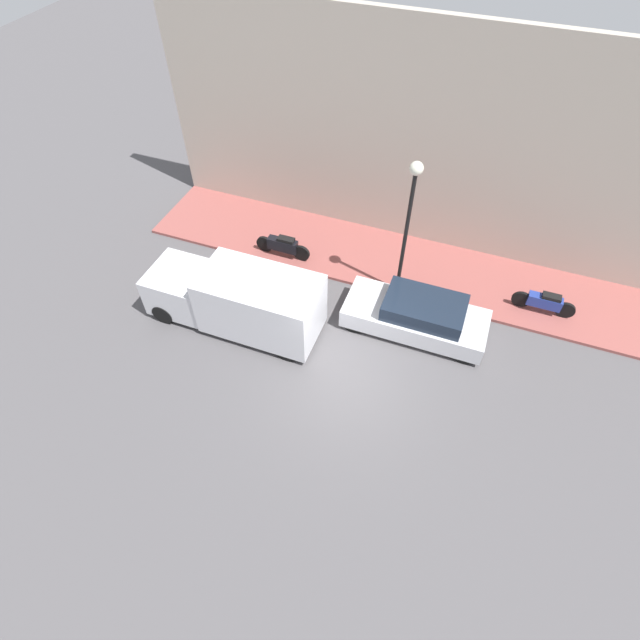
{
  "coord_description": "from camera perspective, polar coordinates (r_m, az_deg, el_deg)",
  "views": [
    {
      "loc": [
        -7.94,
        -2.2,
        11.78
      ],
      "look_at": [
        1.26,
        1.28,
        0.6
      ],
      "focal_mm": 28.0,
      "sensor_mm": 36.0,
      "label": 1
    }
  ],
  "objects": [
    {
      "name": "parked_car",
      "position": [
        15.27,
        11.05,
        0.5
      ],
      "size": [
        1.7,
        4.28,
        1.28
      ],
      "color": "silver",
      "rests_on": "ground_plane"
    },
    {
      "name": "building_facade",
      "position": [
        17.0,
        11.37,
        19.26
      ],
      "size": [
        0.3,
        17.67,
        7.34
      ],
      "color": "#B2A899",
      "rests_on": "ground_plane"
    },
    {
      "name": "streetlamp",
      "position": [
        14.54,
        10.27,
        12.6
      ],
      "size": [
        0.38,
        0.38,
        4.69
      ],
      "color": "black",
      "rests_on": "sidewalk"
    },
    {
      "name": "ground_plane",
      "position": [
        14.38,
        3.0,
        -6.46
      ],
      "size": [
        60.0,
        60.0,
        0.0
      ],
      "primitive_type": "plane",
      "color": "#514F51"
    },
    {
      "name": "motorcycle_blue",
      "position": [
        17.01,
        24.29,
        1.88
      ],
      "size": [
        0.3,
        1.91,
        0.75
      ],
      "color": "navy",
      "rests_on": "sidewalk"
    },
    {
      "name": "motorcycle_black",
      "position": [
        17.47,
        -4.25,
        8.48
      ],
      "size": [
        0.3,
        1.99,
        0.8
      ],
      "color": "black",
      "rests_on": "sidewalk"
    },
    {
      "name": "sidewalk",
      "position": [
        17.71,
        8.38,
        6.58
      ],
      "size": [
        3.09,
        17.67,
        0.11
      ],
      "color": "#934C47",
      "rests_on": "ground_plane"
    },
    {
      "name": "delivery_van",
      "position": [
        15.1,
        -9.55,
        2.42
      ],
      "size": [
        1.86,
        5.35,
        2.04
      ],
      "color": "silver",
      "rests_on": "ground_plane"
    }
  ]
}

